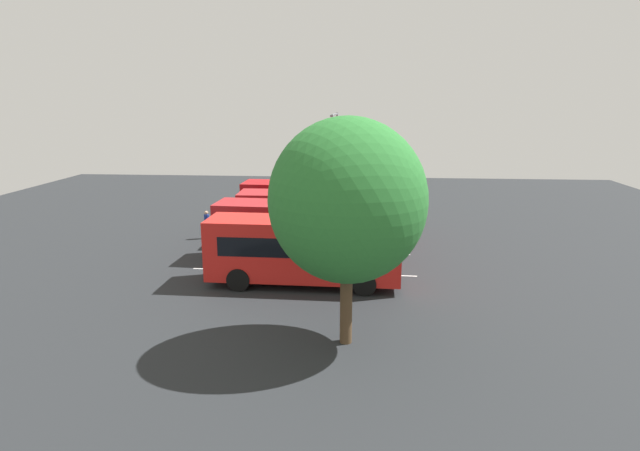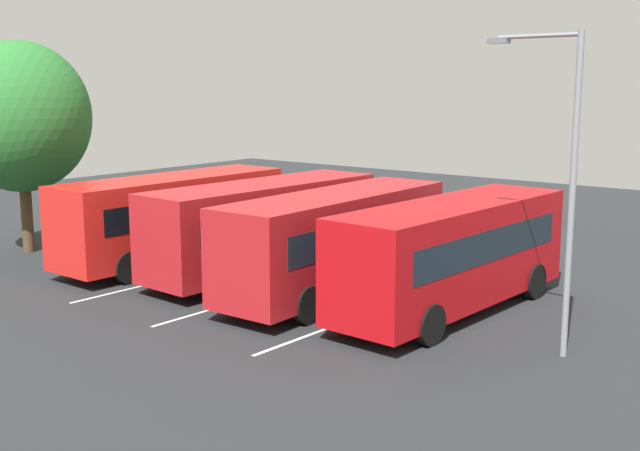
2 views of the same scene
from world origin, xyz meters
The scene contains 11 objects.
ground_plane centered at (0.00, 0.00, 0.00)m, with size 61.18×61.18×0.00m, color #232628.
bus_far_left centered at (0.56, -5.51, 1.77)m, with size 9.21×2.93×3.20m.
bus_center_left centered at (-0.05, -1.76, 1.77)m, with size 9.16×2.76×3.20m.
bus_center_right centered at (0.45, 1.70, 1.77)m, with size 9.23×3.00×3.20m.
bus_far_right centered at (-0.23, 5.54, 1.77)m, with size 9.17×2.79×3.20m.
pedestrian centered at (6.83, -2.47, 1.07)m, with size 0.45×0.45×1.80m.
street_lamp centered at (-1.08, -9.28, 4.47)m, with size 0.46×2.52×7.75m.
depot_tree centered at (-2.44, 11.51, 5.24)m, with size 5.47×4.93×8.13m.
lane_stripe_outer_left centered at (0.00, -3.76, 0.00)m, with size 11.62×0.12×0.01m, color silver.
lane_stripe_inner_left centered at (0.00, 0.00, 0.00)m, with size 11.62×0.12×0.01m, color silver.
lane_stripe_inner_right centered at (0.00, 3.76, 0.00)m, with size 11.62×0.12×0.01m, color silver.
Camera 2 is at (-19.31, -16.33, 6.62)m, focal length 44.70 mm.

